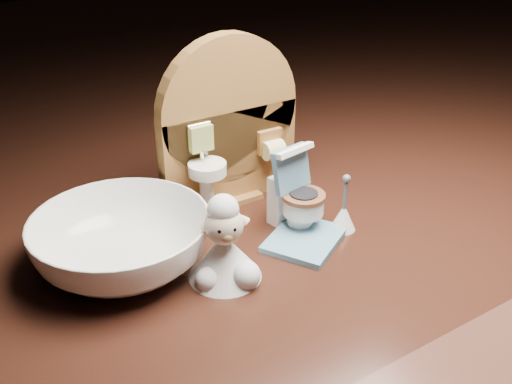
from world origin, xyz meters
The scene contains 6 objects.
backdrop_panel centered at (0.00, 0.06, 0.07)m, with size 0.13×0.05×0.15m.
toy_toilet centered at (0.02, -0.01, 0.03)m, with size 0.04×0.05×0.07m.
bath_mat centered at (0.01, -0.03, 0.00)m, with size 0.06×0.05×0.00m, color #57829F.
toilet_brush centered at (0.05, -0.03, 0.01)m, with size 0.02×0.02×0.05m.
plush_lamb centered at (-0.06, -0.04, 0.02)m, with size 0.05×0.06×0.07m.
ceramic_bowl centered at (-0.12, 0.02, 0.02)m, with size 0.13×0.13×0.04m, color white.
Camera 1 is at (-0.22, -0.34, 0.25)m, focal length 40.00 mm.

